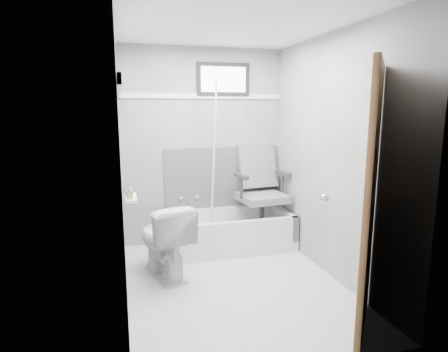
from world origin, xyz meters
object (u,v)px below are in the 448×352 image
object	(u,v)px
toilet	(164,240)
soap_bottle_a	(130,193)
soap_bottle_b	(129,190)
bathtub	(229,231)
door	(431,211)
office_chair	(262,191)

from	to	relation	value
toilet	soap_bottle_a	xyz separation A→B (m)	(-0.32, -0.39, 0.59)
toilet	soap_bottle_b	bearing A→B (deg)	21.94
bathtub	door	xyz separation A→B (m)	(0.75, -2.21, 0.79)
soap_bottle_b	toilet	bearing A→B (deg)	37.44
office_chair	soap_bottle_a	world-z (taller)	office_chair
door	soap_bottle_a	distance (m)	2.30
bathtub	door	size ratio (longest dim) A/B	0.75
soap_bottle_b	bathtub	bearing A→B (deg)	34.43
bathtub	toilet	size ratio (longest dim) A/B	1.97
soap_bottle_b	office_chair	bearing A→B (deg)	27.44
office_chair	soap_bottle_b	bearing A→B (deg)	-158.67
soap_bottle_b	soap_bottle_a	bearing A→B (deg)	-90.00
bathtub	soap_bottle_b	world-z (taller)	soap_bottle_b
soap_bottle_a	soap_bottle_b	distance (m)	0.14
soap_bottle_a	toilet	bearing A→B (deg)	50.27
office_chair	bathtub	bearing A→B (deg)	177.58
bathtub	soap_bottle_a	size ratio (longest dim) A/B	13.38
soap_bottle_a	office_chair	bearing A→B (deg)	31.26
soap_bottle_a	soap_bottle_b	xyz separation A→B (m)	(0.00, 0.14, -0.01)
office_chair	toilet	world-z (taller)	office_chair
bathtub	door	bearing A→B (deg)	-71.25
toilet	door	xyz separation A→B (m)	(1.60, -1.65, 0.63)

